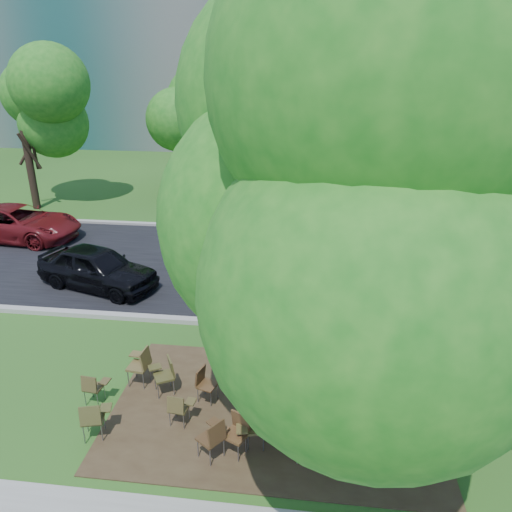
# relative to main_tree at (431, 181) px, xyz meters

# --- Properties ---
(ground) EXTENTS (160.00, 160.00, 0.00)m
(ground) POSITION_rel_main_tree_xyz_m (-3.42, 1.50, -5.46)
(ground) COLOR #234816
(ground) RESTS_ON ground
(dirt_patch) EXTENTS (7.00, 4.50, 0.03)m
(dirt_patch) POSITION_rel_main_tree_xyz_m (-2.42, 1.00, -5.44)
(dirt_patch) COLOR #382819
(dirt_patch) RESTS_ON ground
(asphalt_road) EXTENTS (80.00, 8.00, 0.04)m
(asphalt_road) POSITION_rel_main_tree_xyz_m (-3.42, 8.50, -5.44)
(asphalt_road) COLOR black
(asphalt_road) RESTS_ON ground
(kerb_near) EXTENTS (80.00, 0.25, 0.14)m
(kerb_near) POSITION_rel_main_tree_xyz_m (-3.42, 4.50, -5.39)
(kerb_near) COLOR gray
(kerb_near) RESTS_ON ground
(kerb_far) EXTENTS (80.00, 0.25, 0.14)m
(kerb_far) POSITION_rel_main_tree_xyz_m (-3.42, 12.60, -5.39)
(kerb_far) COLOR gray
(kerb_far) RESTS_ON ground
(building_main) EXTENTS (38.00, 16.00, 22.00)m
(building_main) POSITION_rel_main_tree_xyz_m (-11.42, 37.50, 5.54)
(building_main) COLOR #63635E
(building_main) RESTS_ON ground
(bg_tree_0) EXTENTS (5.20, 5.20, 7.18)m
(bg_tree_0) POSITION_rel_main_tree_xyz_m (-15.42, 14.50, -0.89)
(bg_tree_0) COLOR black
(bg_tree_0) RESTS_ON ground
(bg_tree_2) EXTENTS (4.80, 4.80, 6.62)m
(bg_tree_2) POSITION_rel_main_tree_xyz_m (-8.42, 17.50, -1.25)
(bg_tree_2) COLOR black
(bg_tree_2) RESTS_ON ground
(bg_tree_3) EXTENTS (5.60, 5.60, 7.84)m
(bg_tree_3) POSITION_rel_main_tree_xyz_m (4.58, 15.50, -0.43)
(bg_tree_3) COLOR black
(bg_tree_3) RESTS_ON ground
(main_tree) EXTENTS (7.20, 7.20, 9.07)m
(main_tree) POSITION_rel_main_tree_xyz_m (0.00, 0.00, 0.00)
(main_tree) COLOR black
(main_tree) RESTS_ON ground
(chair_0) EXTENTS (0.60, 0.64, 0.89)m
(chair_0) POSITION_rel_main_tree_xyz_m (-5.92, -0.25, -4.91)
(chair_0) COLOR #45411D
(chair_0) RESTS_ON ground
(chair_1) EXTENTS (0.55, 0.46, 0.78)m
(chair_1) POSITION_rel_main_tree_xyz_m (-4.33, 0.33, -4.98)
(chair_1) COLOR #4A4020
(chair_1) RESTS_ON ground
(chair_2) EXTENTS (0.61, 0.77, 0.90)m
(chair_2) POSITION_rel_main_tree_xyz_m (-3.44, -0.47, -4.90)
(chair_2) COLOR #412B17
(chair_2) RESTS_ON ground
(chair_3) EXTENTS (0.72, 0.56, 0.87)m
(chair_3) POSITION_rel_main_tree_xyz_m (-3.04, -0.25, -4.92)
(chair_3) COLOR #4F341C
(chair_3) RESTS_ON ground
(chair_4) EXTENTS (0.61, 0.58, 0.93)m
(chair_4) POSITION_rel_main_tree_xyz_m (-2.33, 0.09, -4.88)
(chair_4) COLOR #A42511
(chair_4) RESTS_ON ground
(chair_5) EXTENTS (0.59, 0.61, 0.88)m
(chair_5) POSITION_rel_main_tree_xyz_m (-2.75, -0.02, -4.92)
(chair_5) COLOR #4F4522
(chair_5) RESTS_ON ground
(chair_6) EXTENTS (0.53, 0.62, 0.89)m
(chair_6) POSITION_rel_main_tree_xyz_m (-1.60, -0.27, -4.91)
(chair_6) COLOR brown
(chair_6) RESTS_ON ground
(chair_7) EXTENTS (0.63, 0.53, 0.79)m
(chair_7) POSITION_rel_main_tree_xyz_m (0.22, 0.29, -4.97)
(chair_7) COLOR #4B4520
(chair_7) RESTS_ON ground
(chair_8) EXTENTS (0.57, 0.67, 0.96)m
(chair_8) POSITION_rel_main_tree_xyz_m (-5.57, 1.60, -4.86)
(chair_8) COLOR brown
(chair_8) RESTS_ON ground
(chair_9) EXTENTS (0.74, 0.61, 0.90)m
(chair_9) POSITION_rel_main_tree_xyz_m (-4.92, 1.36, -4.90)
(chair_9) COLOR #423E1C
(chair_9) RESTS_ON ground
(chair_10) EXTENTS (0.51, 0.65, 0.84)m
(chair_10) POSITION_rel_main_tree_xyz_m (-3.97, 1.16, -4.94)
(chair_10) COLOR #4B311B
(chair_10) RESTS_ON ground
(chair_11) EXTENTS (0.54, 0.68, 0.79)m
(chair_11) POSITION_rel_main_tree_xyz_m (-2.17, 1.26, -4.97)
(chair_11) COLOR #4C351B
(chair_11) RESTS_ON ground
(chair_12) EXTENTS (0.59, 0.75, 0.88)m
(chair_12) POSITION_rel_main_tree_xyz_m (-1.62, 1.08, -4.92)
(chair_12) COLOR #4C4121
(chair_12) RESTS_ON ground
(chair_13) EXTENTS (0.55, 0.59, 0.82)m
(chair_13) POSITION_rel_main_tree_xyz_m (-0.57, 1.28, -4.96)
(chair_13) COLOR #AD3B12
(chair_13) RESTS_ON ground
(chair_14) EXTENTS (0.54, 0.46, 0.78)m
(chair_14) POSITION_rel_main_tree_xyz_m (-6.38, 0.77, -4.98)
(chair_14) COLOR #483C1F
(chair_14) RESTS_ON ground
(black_car) EXTENTS (4.42, 2.82, 1.40)m
(black_car) POSITION_rel_main_tree_xyz_m (-8.71, 6.42, -4.76)
(black_car) COLOR black
(black_car) RESTS_ON ground
(bg_car_red) EXTENTS (5.28, 2.80, 1.41)m
(bg_car_red) POSITION_rel_main_tree_xyz_m (-13.81, 10.32, -4.75)
(bg_car_red) COLOR #580F12
(bg_car_red) RESTS_ON ground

